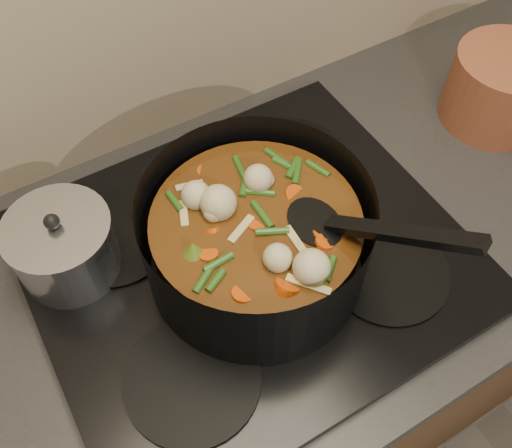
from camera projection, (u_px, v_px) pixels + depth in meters
counter at (251, 372)px, 1.24m from camera, size 2.64×0.64×0.91m
stovetop at (249, 258)px, 0.86m from camera, size 0.62×0.54×0.03m
stockpot at (257, 239)px, 0.78m from camera, size 0.37×0.41×0.23m
saucepan at (64, 247)px, 0.80m from camera, size 0.15×0.15×0.12m
terracotta_crock at (501, 88)px, 1.00m from camera, size 0.19×0.19×0.13m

